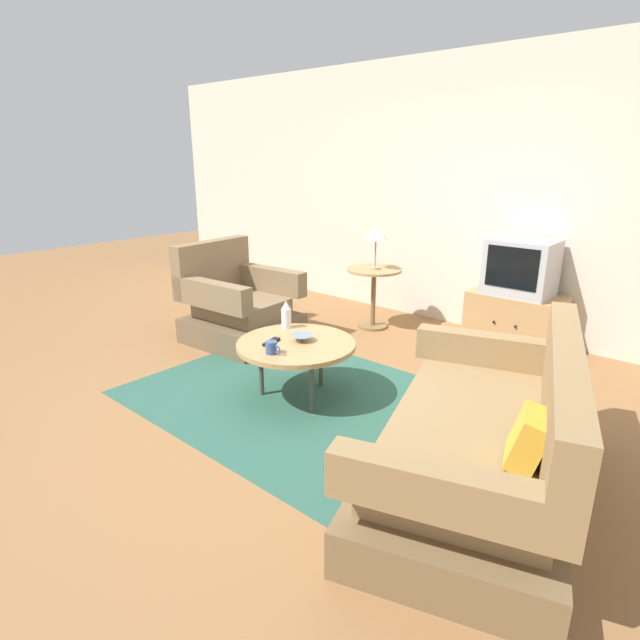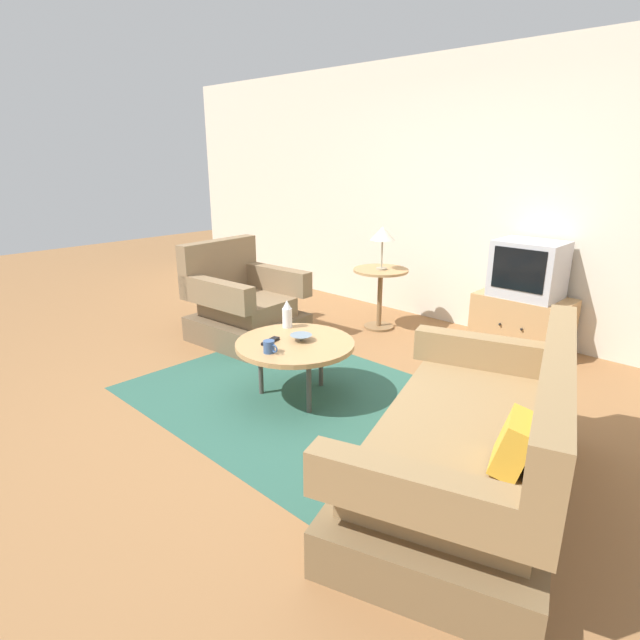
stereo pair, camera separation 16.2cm
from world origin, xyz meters
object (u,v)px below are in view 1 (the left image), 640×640
(armchair, at_px, (237,308))
(couch, at_px, (481,446))
(television, at_px, (521,267))
(vase, at_px, (286,315))
(mug, at_px, (272,348))
(side_table, at_px, (374,285))
(table_lamp, at_px, (376,234))
(bowl, at_px, (302,338))
(tv_stand, at_px, (514,320))
(tv_remote_dark, at_px, (271,342))
(coffee_table, at_px, (296,346))

(armchair, relative_size, couch, 0.50)
(television, distance_m, vase, 2.23)
(armchair, xyz_separation_m, vase, (1.04, -0.37, 0.23))
(television, height_order, mug, television)
(side_table, height_order, table_lamp, table_lamp)
(side_table, height_order, bowl, side_table)
(vase, bearing_deg, couch, -11.79)
(tv_stand, distance_m, vase, 2.24)
(mug, xyz_separation_m, tv_remote_dark, (-0.15, 0.14, -0.03))
(mug, xyz_separation_m, bowl, (-0.02, 0.32, -0.02))
(armchair, bearing_deg, tv_stand, 122.27)
(bowl, bearing_deg, couch, -8.91)
(tv_stand, relative_size, mug, 6.60)
(coffee_table, distance_m, side_table, 1.80)
(couch, distance_m, mug, 1.51)
(armchair, distance_m, vase, 1.12)
(armchair, xyz_separation_m, couch, (2.84, -0.74, -0.03))
(table_lamp, xyz_separation_m, mug, (0.54, -1.97, -0.50))
(vase, distance_m, bowl, 0.34)
(armchair, height_order, coffee_table, armchair)
(coffee_table, distance_m, vase, 0.37)
(table_lamp, distance_m, bowl, 1.81)
(table_lamp, relative_size, vase, 1.94)
(side_table, height_order, tv_stand, side_table)
(mug, bearing_deg, armchair, 148.58)
(tv_stand, xyz_separation_m, mug, (-0.77, -2.40, 0.23))
(tv_remote_dark, bearing_deg, armchair, 45.55)
(television, bearing_deg, vase, -119.34)
(tv_stand, relative_size, tv_remote_dark, 4.68)
(couch, relative_size, side_table, 3.13)
(coffee_table, relative_size, bowl, 5.33)
(television, distance_m, mug, 2.53)
(television, bearing_deg, mug, -107.91)
(couch, xyz_separation_m, vase, (-1.81, 0.38, 0.26))
(table_lamp, relative_size, mug, 3.43)
(armchair, height_order, bowl, armchair)
(couch, bearing_deg, table_lamp, 28.95)
(armchair, relative_size, television, 1.71)
(bowl, height_order, tv_remote_dark, bowl)
(coffee_table, xyz_separation_m, vase, (-0.28, 0.19, 0.14))
(armchair, distance_m, television, 2.68)
(tv_stand, distance_m, table_lamp, 1.56)
(couch, relative_size, tv_stand, 2.37)
(tv_stand, height_order, television, television)
(bowl, distance_m, tv_remote_dark, 0.22)
(couch, relative_size, tv_remote_dark, 11.11)
(side_table, xyz_separation_m, mug, (0.56, -1.99, 0.02))
(tv_remote_dark, bearing_deg, coffee_table, -56.98)
(armchair, bearing_deg, television, 122.20)
(table_lamp, bearing_deg, side_table, 139.96)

